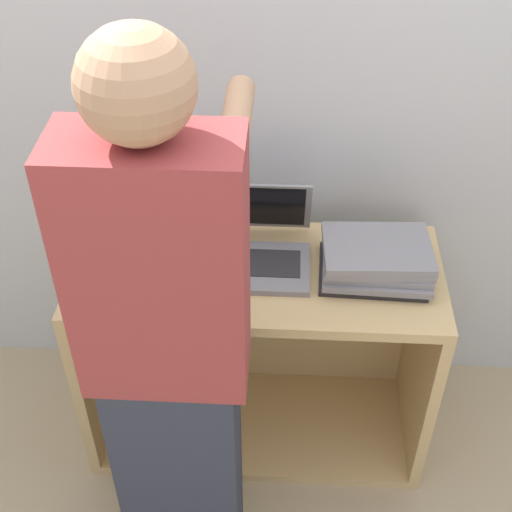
{
  "coord_description": "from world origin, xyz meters",
  "views": [
    {
      "loc": [
        0.09,
        -1.4,
        2.24
      ],
      "look_at": [
        0.0,
        0.18,
        0.9
      ],
      "focal_mm": 50.0,
      "sensor_mm": 36.0,
      "label": 1
    }
  ],
  "objects_px": {
    "laptop_stack_left": "(143,255)",
    "person": "(169,358)",
    "laptop_open": "(258,247)",
    "laptop_stack_right": "(376,260)"
  },
  "relations": [
    {
      "from": "laptop_open",
      "to": "person",
      "type": "distance_m",
      "value": 0.56
    },
    {
      "from": "laptop_stack_right",
      "to": "person",
      "type": "relative_size",
      "value": 0.19
    },
    {
      "from": "laptop_stack_left",
      "to": "laptop_stack_right",
      "type": "bearing_deg",
      "value": 0.12
    },
    {
      "from": "laptop_open",
      "to": "laptop_stack_right",
      "type": "xyz_separation_m",
      "value": [
        0.36,
        -0.05,
        0.01
      ]
    },
    {
      "from": "laptop_stack_left",
      "to": "laptop_stack_right",
      "type": "height_order",
      "value": "laptop_stack_right"
    },
    {
      "from": "laptop_stack_left",
      "to": "laptop_stack_right",
      "type": "relative_size",
      "value": 1.0
    },
    {
      "from": "laptop_open",
      "to": "person",
      "type": "relative_size",
      "value": 0.18
    },
    {
      "from": "laptop_open",
      "to": "laptop_stack_left",
      "type": "distance_m",
      "value": 0.36
    },
    {
      "from": "laptop_open",
      "to": "laptop_stack_left",
      "type": "xyz_separation_m",
      "value": [
        -0.35,
        -0.05,
        -0.01
      ]
    },
    {
      "from": "laptop_stack_left",
      "to": "person",
      "type": "distance_m",
      "value": 0.5
    }
  ]
}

